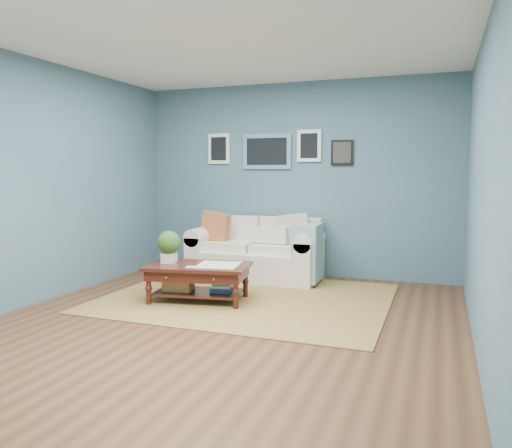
% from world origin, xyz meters
% --- Properties ---
extents(room_shell, '(5.00, 5.02, 2.70)m').
position_xyz_m(room_shell, '(-0.01, 0.06, 1.36)').
color(room_shell, brown).
rests_on(room_shell, ground).
extents(area_rug, '(3.19, 2.55, 0.01)m').
position_xyz_m(area_rug, '(-0.12, 0.95, 0.01)').
color(area_rug, brown).
rests_on(area_rug, ground).
extents(loveseat, '(1.81, 0.82, 0.93)m').
position_xyz_m(loveseat, '(-0.33, 2.02, 0.38)').
color(loveseat, beige).
rests_on(loveseat, ground).
extents(coffee_table, '(1.23, 0.85, 0.79)m').
position_xyz_m(coffee_table, '(-0.65, 0.63, 0.35)').
color(coffee_table, black).
rests_on(coffee_table, ground).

